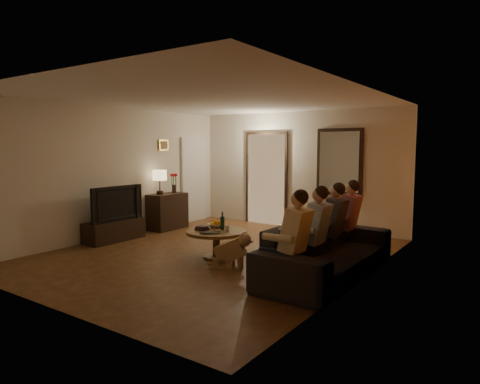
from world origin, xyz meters
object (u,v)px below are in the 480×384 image
Objects in this scene: table_lamp at (160,182)px; laptop at (210,233)px; tv_stand at (114,230)px; dog at (230,250)px; bowl at (216,225)px; wine_bottle at (222,221)px; person_b at (312,237)px; person_c at (330,230)px; dresser at (168,211)px; coffee_table at (216,244)px; tv at (113,203)px; sofa at (328,250)px; person_a at (291,246)px; person_d at (345,224)px.

table_lamp is 2.94m from laptop.
tv_stand is 2.97m from dog.
wine_bottle is (0.23, -0.12, 0.12)m from bowl.
person_b is 1.00× the size of person_c.
dresser reaches higher than coffee_table.
dresser is 0.76× the size of tv.
person_c reaches higher than tv_stand.
sofa is 0.93m from person_a.
sofa is at bearing 71.57° from person_b.
wine_bottle is at bearing -26.83° from dresser.
table_lamp is at bearing -90.00° from dresser.
person_d is 2.09m from coffee_table.
person_b is 1.00× the size of person_d.
coffee_table is (-1.81, -0.97, -0.38)m from person_d.
bowl is 0.57m from laptop.
table_lamp is 1.74× the size of wine_bottle.
dresser reaches higher than bowl.
dog is at bearing -149.62° from person_c.
coffee_table is (2.41, 0.12, -0.51)m from tv.
tv is 2.27m from bowl.
tv_stand is 2.28m from bowl.
table_lamp reaches higher than person_b.
tv reaches higher than laptop.
person_b is 0.60m from person_c.
sofa is 1.88m from wine_bottle.
person_c is 2.14× the size of dog.
laptop is at bearing -70.35° from coffee_table.
dog is at bearing -54.12° from laptop.
tv is 3.54× the size of laptop.
tv reaches higher than sofa.
wine_bottle reaches higher than laptop.
sofa is 1.92m from coffee_table.
table_lamp is 0.45× the size of person_d.
dog is 0.49m from laptop.
laptop is (-1.71, -0.65, -0.14)m from person_c.
dog is 2.16× the size of bowl.
person_d is 2.13m from bowl.
dresser is 3.41× the size of bowl.
table_lamp is at bearing 169.88° from person_c.
bowl is 0.79× the size of laptop.
person_b is at bearing -90.00° from person_d.
bowl is at bearing -81.33° from tv.
person_d is (4.23, 1.09, 0.40)m from tv_stand.
dresser reaches higher than sofa.
table_lamp is 0.96× the size of dog.
person_b is (4.23, -0.11, 0.40)m from tv_stand.
tv_stand is 2.50m from wine_bottle.
tv is 4.35m from sofa.
dog is 1.70× the size of laptop.
coffee_table is 0.38m from bowl.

